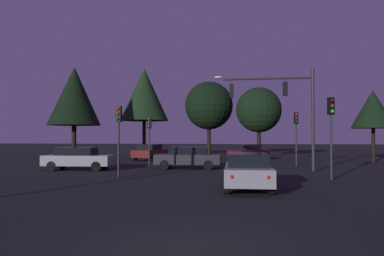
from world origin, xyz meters
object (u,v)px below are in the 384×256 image
object	(u,v)px
car_nearside_lane	(248,170)
traffic_signal_mast_arm	(283,101)
tree_behind_sign	(373,109)
tree_right_cluster	(259,110)
car_crossing_right	(78,158)
traffic_light_median	(296,128)
car_parked_lot	(150,152)
car_far_lane	(248,152)
traffic_light_corner_left	(119,126)
tree_center_horizon	(209,106)
tree_left_far	(74,96)
tree_lot_edge	(144,95)
car_crossing_left	(188,157)
traffic_light_far_side	(331,121)
traffic_light_corner_right	(149,131)

from	to	relation	value
car_nearside_lane	traffic_signal_mast_arm	bearing A→B (deg)	73.29
car_nearside_lane	tree_behind_sign	world-z (taller)	tree_behind_sign
traffic_signal_mast_arm	tree_right_cluster	size ratio (longest dim) A/B	0.87
car_crossing_right	tree_right_cluster	distance (m)	21.79
traffic_light_median	car_parked_lot	size ratio (longest dim) A/B	0.87
car_far_lane	car_parked_lot	world-z (taller)	same
traffic_light_corner_left	tree_center_horizon	distance (m)	23.41
traffic_light_corner_left	car_parked_lot	distance (m)	14.92
car_parked_lot	tree_left_far	world-z (taller)	tree_left_far
traffic_signal_mast_arm	tree_behind_sign	size ratio (longest dim) A/B	1.04
tree_lot_edge	car_far_lane	bearing A→B (deg)	-22.24
car_crossing_left	car_far_lane	world-z (taller)	same
traffic_light_far_side	tree_left_far	world-z (taller)	tree_left_far
traffic_light_far_side	car_parked_lot	world-z (taller)	traffic_light_far_side
traffic_light_far_side	tree_left_far	size ratio (longest dim) A/B	0.50
traffic_light_far_side	car_nearside_lane	xyz separation A→B (m)	(-4.43, -3.97, -2.23)
traffic_light_corner_left	traffic_light_median	xyz separation A→B (m)	(11.00, 8.94, 0.10)
car_crossing_left	car_parked_lot	world-z (taller)	same
tree_center_horizon	tree_lot_edge	xyz separation A→B (m)	(-6.99, -2.97, 1.06)
car_parked_lot	traffic_light_far_side	bearing A→B (deg)	-47.98
traffic_light_corner_left	tree_center_horizon	size ratio (longest dim) A/B	0.45
traffic_light_median	car_far_lane	xyz separation A→B (m)	(-3.38, 6.43, -2.11)
traffic_light_corner_right	tree_behind_sign	size ratio (longest dim) A/B	0.59
car_far_lane	tree_behind_sign	size ratio (longest dim) A/B	0.66
tree_lot_edge	car_crossing_left	bearing A→B (deg)	-64.45
traffic_signal_mast_arm	car_parked_lot	bearing A→B (deg)	139.11
traffic_light_median	car_crossing_right	xyz separation A→B (m)	(-15.03, -5.14, -2.11)
traffic_signal_mast_arm	car_parked_lot	world-z (taller)	traffic_signal_mast_arm
traffic_light_corner_left	tree_lot_edge	distance (m)	20.74
traffic_light_corner_left	traffic_light_corner_right	distance (m)	7.78
tree_left_far	car_crossing_right	bearing A→B (deg)	-63.33
car_nearside_lane	tree_left_far	size ratio (longest dim) A/B	0.54
traffic_light_corner_left	tree_lot_edge	world-z (taller)	tree_lot_edge
car_crossing_right	traffic_light_corner_right	bearing A→B (deg)	45.70
traffic_signal_mast_arm	car_crossing_left	size ratio (longest dim) A/B	1.44
car_nearside_lane	car_parked_lot	bearing A→B (deg)	115.06
car_nearside_lane	car_crossing_right	distance (m)	13.34
car_crossing_right	tree_right_cluster	world-z (taller)	tree_right_cluster
traffic_light_corner_right	tree_left_far	distance (m)	9.47
traffic_signal_mast_arm	tree_center_horizon	world-z (taller)	tree_center_horizon
car_crossing_right	tree_center_horizon	xyz separation A→B (m)	(7.34, 19.17, 5.07)
car_nearside_lane	tree_left_far	world-z (taller)	tree_left_far
tree_right_cluster	car_crossing_right	bearing A→B (deg)	-127.40
car_crossing_right	tree_behind_sign	size ratio (longest dim) A/B	0.72
car_crossing_left	tree_lot_edge	distance (m)	16.91
traffic_light_median	tree_lot_edge	xyz separation A→B (m)	(-14.68, 11.05, 4.02)
car_crossing_right	tree_left_far	world-z (taller)	tree_left_far
traffic_light_far_side	tree_left_far	distance (m)	22.84
traffic_light_median	car_crossing_left	xyz separation A→B (m)	(-7.88, -3.16, -2.11)
traffic_light_median	tree_behind_sign	xyz separation A→B (m)	(7.59, 5.66, 1.77)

